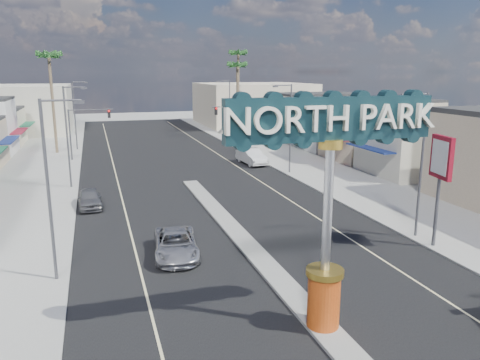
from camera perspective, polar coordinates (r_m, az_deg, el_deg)
ground at (r=45.30m, az=-6.37°, el=-0.03°), size 160.00×160.00×0.00m
road at (r=45.30m, az=-6.37°, el=-0.02°), size 20.00×120.00×0.01m
median_island at (r=30.32m, az=-0.45°, el=-6.42°), size 1.30×30.00×0.16m
sidewalk_left at (r=44.88m, az=-24.19°, el=-1.16°), size 8.00×120.00×0.12m
sidewalk_right at (r=49.80m, az=9.64°, el=1.13°), size 8.00×120.00×0.12m
storefront_row_right at (r=65.36m, az=12.44°, el=6.43°), size 12.00×42.00×6.00m
backdrop_far_left at (r=89.62m, az=-26.40°, el=7.75°), size 20.00×20.00×8.00m
backdrop_far_right at (r=93.61m, az=1.55°, el=9.25°), size 20.00×20.00×8.00m
gateway_sign at (r=17.96m, az=10.78°, el=-0.90°), size 8.20×1.50×9.15m
traffic_signal_left at (r=57.66m, az=-18.29°, el=6.51°), size 5.09×0.45×6.00m
traffic_signal_right at (r=60.25m, az=-0.43°, el=7.42°), size 5.09×0.45×6.00m
streetlight_l_near at (r=24.00m, az=-22.02°, el=-0.23°), size 2.03×0.22×9.00m
streetlight_l_mid at (r=43.70m, az=-20.14°, el=5.53°), size 2.03×0.22×9.00m
streetlight_l_far at (r=65.58m, az=-19.38°, el=7.84°), size 2.03×0.22×9.00m
streetlight_r_near at (r=30.39m, az=21.07°, el=2.47°), size 2.03×0.22×9.00m
streetlight_r_mid at (r=47.51m, az=6.00°, el=6.79°), size 2.03×0.22×9.00m
streetlight_r_far at (r=68.18m, az=-1.40°, el=8.74°), size 2.03×0.22×9.00m
palm_left_far at (r=63.54m, az=-22.25°, el=13.29°), size 2.60×2.60×13.10m
palm_right_mid at (r=72.56m, az=-0.32°, el=13.38°), size 2.60×2.60×12.10m
palm_right_far at (r=78.91m, az=-0.21°, el=14.65°), size 2.60×2.60×14.10m
suv_left at (r=26.86m, az=-7.83°, el=-7.72°), size 2.95×5.39×1.43m
car_parked_left at (r=37.70m, az=-17.87°, el=-2.13°), size 1.93×4.33×1.45m
car_parked_right at (r=52.83m, az=1.42°, el=2.90°), size 2.28×5.48×1.76m
bank_pylon_sign at (r=29.09m, az=23.30°, el=1.85°), size 0.63×2.06×6.55m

